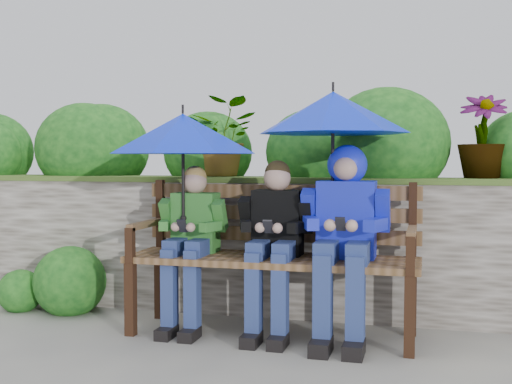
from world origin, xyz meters
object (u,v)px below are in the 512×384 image
(umbrella_left, at_px, (183,134))
(boy_right, at_px, (345,224))
(boy_left, at_px, (191,236))
(boy_middle, at_px, (274,236))
(park_bench, at_px, (274,247))
(umbrella_right, at_px, (333,113))

(umbrella_left, bearing_deg, boy_right, -0.16)
(boy_left, relative_size, boy_middle, 0.97)
(park_bench, bearing_deg, boy_middle, -76.91)
(park_bench, height_order, umbrella_right, umbrella_right)
(boy_middle, height_order, boy_right, boy_right)
(boy_left, bearing_deg, umbrella_left, 177.27)
(boy_right, bearing_deg, park_bench, 169.72)
(umbrella_left, bearing_deg, boy_middle, -0.60)
(umbrella_left, bearing_deg, boy_left, -2.73)
(umbrella_right, bearing_deg, boy_left, -176.12)
(boy_right, xyz_separation_m, umbrella_right, (-0.09, 0.07, 0.71))
(boy_middle, bearing_deg, boy_right, 0.44)
(boy_right, xyz_separation_m, umbrella_left, (-1.10, 0.00, 0.59))
(boy_middle, height_order, umbrella_right, umbrella_right)
(park_bench, distance_m, umbrella_left, 0.98)
(park_bench, distance_m, boy_left, 0.57)
(park_bench, height_order, umbrella_left, umbrella_left)
(boy_middle, height_order, umbrella_left, umbrella_left)
(umbrella_right, bearing_deg, boy_right, -36.17)
(park_bench, distance_m, boy_right, 0.52)
(boy_left, height_order, umbrella_left, umbrella_left)
(park_bench, bearing_deg, umbrella_left, -172.23)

